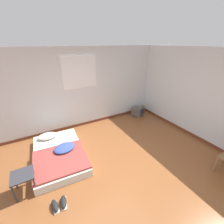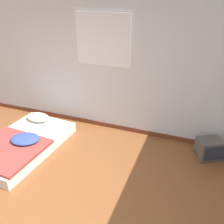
{
  "view_description": "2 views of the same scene",
  "coord_description": "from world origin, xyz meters",
  "px_view_note": "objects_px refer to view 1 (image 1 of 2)",
  "views": [
    {
      "loc": [
        -1.26,
        -2.03,
        2.69
      ],
      "look_at": [
        0.76,
        1.58,
        0.76
      ],
      "focal_mm": 24.0,
      "sensor_mm": 36.0,
      "label": 1
    },
    {
      "loc": [
        1.96,
        -1.77,
        2.79
      ],
      "look_at": [
        0.61,
        1.82,
        0.79
      ],
      "focal_mm": 40.0,
      "sensor_mm": 36.0,
      "label": 2
    }
  ],
  "objects_px": {
    "mattress_bed": "(59,153)",
    "sneaker_pair": "(59,204)",
    "crt_tv": "(138,111)",
    "side_stool": "(23,178)"
  },
  "relations": [
    {
      "from": "mattress_bed",
      "to": "crt_tv",
      "type": "relative_size",
      "value": 3.4
    },
    {
      "from": "mattress_bed",
      "to": "side_stool",
      "type": "distance_m",
      "value": 1.04
    },
    {
      "from": "mattress_bed",
      "to": "sneaker_pair",
      "type": "distance_m",
      "value": 1.32
    },
    {
      "from": "mattress_bed",
      "to": "side_stool",
      "type": "xyz_separation_m",
      "value": [
        -0.77,
        -0.67,
        0.23
      ]
    },
    {
      "from": "crt_tv",
      "to": "sneaker_pair",
      "type": "xyz_separation_m",
      "value": [
        -3.57,
        -2.28,
        -0.12
      ]
    },
    {
      "from": "mattress_bed",
      "to": "side_stool",
      "type": "relative_size",
      "value": 4.48
    },
    {
      "from": "sneaker_pair",
      "to": "crt_tv",
      "type": "bearing_deg",
      "value": 32.59
    },
    {
      "from": "side_stool",
      "to": "sneaker_pair",
      "type": "distance_m",
      "value": 0.86
    },
    {
      "from": "crt_tv",
      "to": "sneaker_pair",
      "type": "height_order",
      "value": "crt_tv"
    },
    {
      "from": "mattress_bed",
      "to": "crt_tv",
      "type": "height_order",
      "value": "crt_tv"
    }
  ]
}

